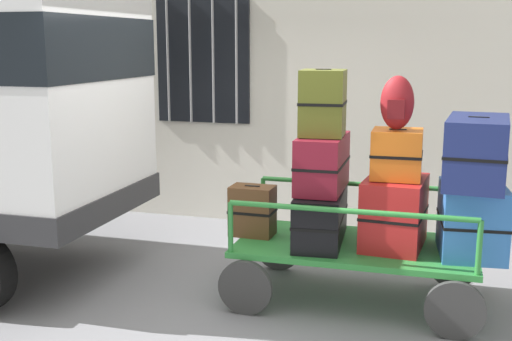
# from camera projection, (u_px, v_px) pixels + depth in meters

# --- Properties ---
(ground_plane) EXTENTS (40.00, 40.00, 0.00)m
(ground_plane) POSITION_uv_depth(u_px,v_px,m) (244.00, 301.00, 5.65)
(ground_plane) COLOR gray
(building_wall) EXTENTS (12.00, 0.38, 5.00)m
(building_wall) POSITION_uv_depth(u_px,v_px,m) (309.00, 20.00, 7.64)
(building_wall) COLOR silver
(building_wall) RESTS_ON ground
(luggage_cart) EXTENTS (2.13, 1.18, 0.51)m
(luggage_cart) POSITION_uv_depth(u_px,v_px,m) (356.00, 255.00, 5.61)
(luggage_cart) COLOR #2D8438
(luggage_cart) RESTS_ON ground
(cart_railing) EXTENTS (2.01, 1.05, 0.44)m
(cart_railing) POSITION_uv_depth(u_px,v_px,m) (357.00, 204.00, 5.52)
(cart_railing) COLOR #2D8438
(cart_railing) RESTS_ON luggage_cart
(suitcase_left_bottom) EXTENTS (0.41, 0.28, 0.46)m
(suitcase_left_bottom) POSITION_uv_depth(u_px,v_px,m) (252.00, 211.00, 5.80)
(suitcase_left_bottom) COLOR brown
(suitcase_left_bottom) RESTS_ON luggage_cart
(suitcase_midleft_bottom) EXTENTS (0.46, 0.94, 0.46)m
(suitcase_midleft_bottom) POSITION_uv_depth(u_px,v_px,m) (321.00, 216.00, 5.62)
(suitcase_midleft_bottom) COLOR black
(suitcase_midleft_bottom) RESTS_ON luggage_cart
(suitcase_midleft_middle) EXTENTS (0.39, 0.77, 0.48)m
(suitcase_midleft_middle) POSITION_uv_depth(u_px,v_px,m) (322.00, 163.00, 5.56)
(suitcase_midleft_middle) COLOR maroon
(suitcase_midleft_middle) RESTS_ON suitcase_midleft_bottom
(suitcase_midleft_top) EXTENTS (0.40, 0.45, 0.56)m
(suitcase_midleft_top) POSITION_uv_depth(u_px,v_px,m) (323.00, 103.00, 5.42)
(suitcase_midleft_top) COLOR #4C5119
(suitcase_midleft_top) RESTS_ON suitcase_midleft_middle
(suitcase_center_bottom) EXTENTS (0.55, 0.74, 0.60)m
(suitcase_center_bottom) POSITION_uv_depth(u_px,v_px,m) (394.00, 212.00, 5.48)
(suitcase_center_bottom) COLOR #B21E1E
(suitcase_center_bottom) RESTS_ON luggage_cart
(suitcase_center_middle) EXTENTS (0.42, 0.41, 0.42)m
(suitcase_center_middle) POSITION_uv_depth(u_px,v_px,m) (397.00, 154.00, 5.36)
(suitcase_center_middle) COLOR orange
(suitcase_center_middle) RESTS_ON suitcase_center_bottom
(suitcase_midright_bottom) EXTENTS (0.57, 0.71, 0.59)m
(suitcase_midright_bottom) POSITION_uv_depth(u_px,v_px,m) (472.00, 220.00, 5.26)
(suitcase_midright_bottom) COLOR #3372C6
(suitcase_midright_bottom) RESTS_ON luggage_cart
(suitcase_midright_middle) EXTENTS (0.53, 0.91, 0.55)m
(suitcase_midright_middle) POSITION_uv_depth(u_px,v_px,m) (477.00, 151.00, 5.14)
(suitcase_midright_middle) COLOR navy
(suitcase_midright_middle) RESTS_ON suitcase_midright_bottom
(backpack) EXTENTS (0.27, 0.22, 0.44)m
(backpack) POSITION_uv_depth(u_px,v_px,m) (397.00, 103.00, 5.23)
(backpack) COLOR maroon
(backpack) RESTS_ON suitcase_center_middle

